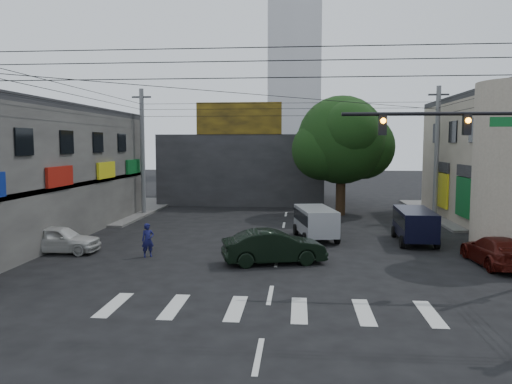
# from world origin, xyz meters

# --- Properties ---
(ground) EXTENTS (160.00, 160.00, 0.00)m
(ground) POSITION_xyz_m (0.00, 0.00, 0.00)
(ground) COLOR black
(ground) RESTS_ON ground
(sidewalk_far_left) EXTENTS (16.00, 16.00, 0.15)m
(sidewalk_far_left) POSITION_xyz_m (-18.00, 18.00, 0.07)
(sidewalk_far_left) COLOR #514F4C
(sidewalk_far_left) RESTS_ON ground
(building_far) EXTENTS (14.00, 10.00, 6.00)m
(building_far) POSITION_xyz_m (-4.00, 26.00, 3.00)
(building_far) COLOR #232326
(building_far) RESTS_ON ground
(billboard) EXTENTS (7.00, 0.30, 2.60)m
(billboard) POSITION_xyz_m (-4.00, 21.10, 7.30)
(billboard) COLOR olive
(billboard) RESTS_ON building_far
(tower_distant) EXTENTS (9.00, 9.00, 44.00)m
(tower_distant) POSITION_xyz_m (0.00, 70.00, 22.00)
(tower_distant) COLOR silver
(tower_distant) RESTS_ON ground
(street_tree) EXTENTS (6.40, 6.40, 8.70)m
(street_tree) POSITION_xyz_m (4.00, 17.00, 5.47)
(street_tree) COLOR black
(street_tree) RESTS_ON ground
(traffic_gantry) EXTENTS (7.10, 0.35, 7.20)m
(traffic_gantry) POSITION_xyz_m (7.82, -1.00, 4.83)
(traffic_gantry) COLOR black
(traffic_gantry) RESTS_ON ground
(utility_pole_far_left) EXTENTS (0.32, 0.32, 9.20)m
(utility_pole_far_left) POSITION_xyz_m (-10.50, 16.00, 4.60)
(utility_pole_far_left) COLOR #59595B
(utility_pole_far_left) RESTS_ON ground
(utility_pole_far_right) EXTENTS (0.32, 0.32, 9.20)m
(utility_pole_far_right) POSITION_xyz_m (10.50, 16.00, 4.60)
(utility_pole_far_right) COLOR #59595B
(utility_pole_far_right) RESTS_ON ground
(dark_sedan) EXTENTS (3.83, 5.27, 1.47)m
(dark_sedan) POSITION_xyz_m (-0.12, 1.61, 0.74)
(dark_sedan) COLOR black
(dark_sedan) RESTS_ON ground
(white_compact) EXTENTS (1.64, 3.91, 1.32)m
(white_compact) POSITION_xyz_m (-10.50, 2.87, 0.66)
(white_compact) COLOR beige
(white_compact) RESTS_ON ground
(maroon_sedan) EXTENTS (2.23, 4.58, 1.28)m
(maroon_sedan) POSITION_xyz_m (9.40, 2.02, 0.64)
(maroon_sedan) COLOR #3E0D08
(maroon_sedan) RESTS_ON ground
(silver_minivan) EXTENTS (4.64, 3.17, 1.73)m
(silver_minivan) POSITION_xyz_m (1.88, 7.35, 0.86)
(silver_minivan) COLOR #9FA1A7
(silver_minivan) RESTS_ON ground
(navy_van) EXTENTS (4.57, 2.10, 1.76)m
(navy_van) POSITION_xyz_m (7.05, 6.83, 0.88)
(navy_van) COLOR black
(navy_van) RESTS_ON ground
(traffic_officer) EXTENTS (0.89, 0.87, 1.57)m
(traffic_officer) POSITION_xyz_m (-5.98, 2.38, 0.78)
(traffic_officer) COLOR #141548
(traffic_officer) RESTS_ON ground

